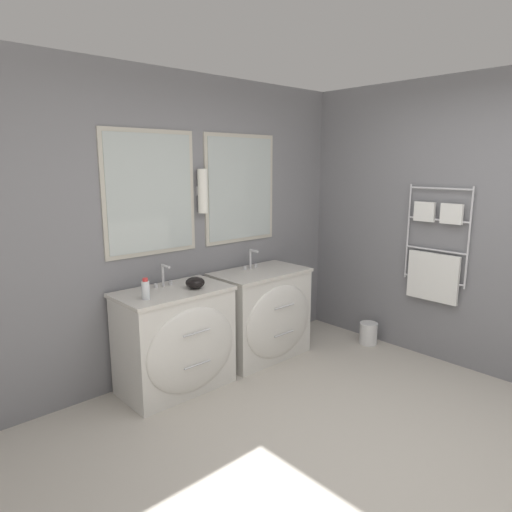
# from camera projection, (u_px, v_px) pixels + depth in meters

# --- Properties ---
(ground_plane) EXTENTS (16.00, 16.00, 0.00)m
(ground_plane) POSITION_uv_depth(u_px,v_px,m) (392.00, 483.00, 2.67)
(ground_plane) COLOR #BCB5A8
(wall_back) EXTENTS (5.34, 0.17, 2.60)m
(wall_back) POSITION_uv_depth(u_px,v_px,m) (180.00, 225.00, 3.99)
(wall_back) COLOR slate
(wall_back) RESTS_ON ground_plane
(wall_right) EXTENTS (0.13, 4.22, 2.60)m
(wall_right) POSITION_uv_depth(u_px,v_px,m) (417.00, 221.00, 4.37)
(wall_right) COLOR slate
(wall_right) RESTS_ON ground_plane
(vanity_left) EXTENTS (0.91, 0.60, 0.85)m
(vanity_left) POSITION_uv_depth(u_px,v_px,m) (177.00, 340.00, 3.71)
(vanity_left) COLOR silver
(vanity_left) RESTS_ON ground_plane
(vanity_right) EXTENTS (0.91, 0.60, 0.85)m
(vanity_right) POSITION_uv_depth(u_px,v_px,m) (263.00, 314.00, 4.36)
(vanity_right) COLOR silver
(vanity_right) RESTS_ON ground_plane
(faucet_left) EXTENTS (0.17, 0.12, 0.19)m
(faucet_left) POSITION_uv_depth(u_px,v_px,m) (164.00, 276.00, 3.73)
(faucet_left) COLOR silver
(faucet_left) RESTS_ON vanity_left
(faucet_right) EXTENTS (0.17, 0.12, 0.19)m
(faucet_right) POSITION_uv_depth(u_px,v_px,m) (251.00, 259.00, 4.37)
(faucet_right) COLOR silver
(faucet_right) RESTS_ON vanity_right
(toiletry_bottle) EXTENTS (0.06, 0.06, 0.16)m
(toiletry_bottle) POSITION_uv_depth(u_px,v_px,m) (146.00, 290.00, 3.39)
(toiletry_bottle) COLOR silver
(toiletry_bottle) RESTS_ON vanity_left
(amenity_bowl) EXTENTS (0.16, 0.16, 0.09)m
(amenity_bowl) POSITION_uv_depth(u_px,v_px,m) (195.00, 283.00, 3.69)
(amenity_bowl) COLOR black
(amenity_bowl) RESTS_ON vanity_left
(waste_bin) EXTENTS (0.19, 0.19, 0.23)m
(waste_bin) POSITION_uv_depth(u_px,v_px,m) (368.00, 333.00, 4.72)
(waste_bin) COLOR silver
(waste_bin) RESTS_ON ground_plane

